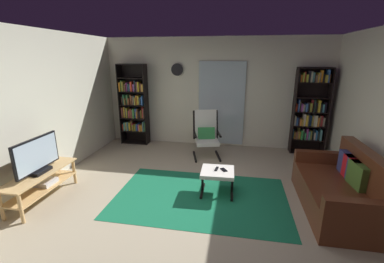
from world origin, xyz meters
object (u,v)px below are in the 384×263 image
at_px(tv_remote, 217,169).
at_px(wall_clock, 177,70).
at_px(bookshelf_near_sofa, 310,111).
at_px(lounge_armchair, 206,133).
at_px(tv_stand, 42,181).
at_px(ottoman, 218,174).
at_px(television, 37,157).
at_px(leather_sofa, 343,190).
at_px(cell_phone, 224,170).
at_px(bookshelf_near_tv, 134,105).

distance_m(tv_remote, wall_clock, 3.00).
bearing_deg(bookshelf_near_sofa, lounge_armchair, -164.33).
bearing_deg(tv_stand, ottoman, 14.13).
distance_m(tv_stand, television, 0.41).
height_order(tv_stand, ottoman, tv_stand).
distance_m(leather_sofa, cell_phone, 1.72).
bearing_deg(ottoman, leather_sofa, -4.45).
height_order(bookshelf_near_sofa, wall_clock, wall_clock).
bearing_deg(tv_stand, television, -80.41).
distance_m(cell_phone, wall_clock, 3.06).
distance_m(tv_stand, bookshelf_near_tv, 2.98).
xyz_separation_m(bookshelf_near_sofa, leather_sofa, (-0.05, -2.40, -0.67)).
distance_m(lounge_armchair, wall_clock, 1.72).
distance_m(bookshelf_near_tv, cell_phone, 3.30).
relative_size(tv_stand, wall_clock, 4.34).
xyz_separation_m(lounge_armchair, cell_phone, (0.49, -1.61, -0.13)).
height_order(television, lounge_armchair, lounge_armchair).
xyz_separation_m(bookshelf_near_sofa, wall_clock, (-3.07, 0.12, 0.86)).
bearing_deg(ottoman, cell_phone, 14.30).
relative_size(leather_sofa, lounge_armchair, 1.69).
distance_m(tv_remote, cell_phone, 0.12).
height_order(lounge_armchair, ottoman, lounge_armchair).
relative_size(television, wall_clock, 2.92).
bearing_deg(tv_stand, tv_remote, 14.92).
height_order(ottoman, cell_phone, cell_phone).
height_order(television, bookshelf_near_sofa, bookshelf_near_sofa).
relative_size(leather_sofa, cell_phone, 12.33).
xyz_separation_m(tv_stand, ottoman, (2.64, 0.67, 0.03)).
bearing_deg(tv_remote, television, -157.54).
relative_size(bookshelf_near_sofa, cell_phone, 13.81).
bearing_deg(wall_clock, tv_stand, -115.13).
xyz_separation_m(bookshelf_near_tv, ottoman, (2.30, -2.22, -0.64)).
bearing_deg(lounge_armchair, television, -134.23).
height_order(tv_stand, lounge_armchair, lounge_armchair).
xyz_separation_m(lounge_armchair, wall_clock, (-0.82, 0.76, 1.32)).
xyz_separation_m(television, cell_phone, (2.74, 0.70, -0.31)).
distance_m(leather_sofa, wall_clock, 4.23).
height_order(bookshelf_near_tv, tv_remote, bookshelf_near_tv).
bearing_deg(cell_phone, lounge_armchair, 74.75).
distance_m(bookshelf_near_tv, lounge_armchair, 2.04).
height_order(bookshelf_near_tv, cell_phone, bookshelf_near_tv).
distance_m(leather_sofa, ottoman, 1.82).
bearing_deg(television, bookshelf_near_tv, 83.26).
bearing_deg(tv_stand, bookshelf_near_tv, 83.19).
distance_m(television, cell_phone, 2.84).
relative_size(cell_phone, wall_clock, 0.48).
bearing_deg(leather_sofa, tv_stand, -173.28).
height_order(lounge_armchair, wall_clock, wall_clock).
bearing_deg(ottoman, lounge_armchair, 103.55).
bearing_deg(television, leather_sofa, 6.89).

